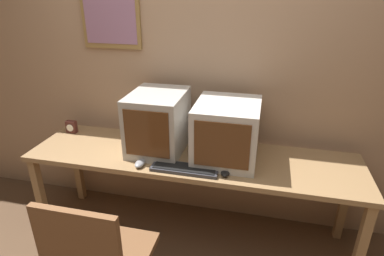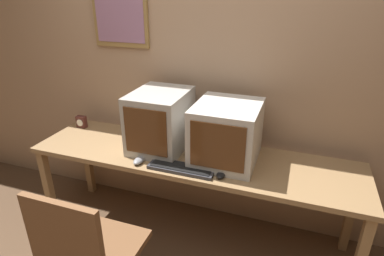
{
  "view_description": "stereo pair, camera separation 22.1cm",
  "coord_description": "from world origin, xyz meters",
  "px_view_note": "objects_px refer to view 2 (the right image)",
  "views": [
    {
      "loc": [
        0.47,
        -0.96,
        1.85
      ],
      "look_at": [
        0.0,
        1.0,
        0.95
      ],
      "focal_mm": 30.0,
      "sensor_mm": 36.0,
      "label": 1
    },
    {
      "loc": [
        0.68,
        -0.9,
        1.85
      ],
      "look_at": [
        0.0,
        1.0,
        0.95
      ],
      "focal_mm": 30.0,
      "sensor_mm": 36.0,
      "label": 2
    }
  ],
  "objects_px": {
    "monitor_right": "(226,133)",
    "keyboard_main": "(181,168)",
    "mouse_near_keyboard": "(221,174)",
    "mouse_far_corner": "(139,160)",
    "desk_clock": "(81,122)",
    "monitor_left": "(160,121)"
  },
  "relations": [
    {
      "from": "monitor_right",
      "to": "keyboard_main",
      "type": "bearing_deg",
      "value": -135.64
    },
    {
      "from": "mouse_near_keyboard",
      "to": "mouse_far_corner",
      "type": "height_order",
      "value": "mouse_far_corner"
    },
    {
      "from": "mouse_far_corner",
      "to": "monitor_right",
      "type": "bearing_deg",
      "value": 24.68
    },
    {
      "from": "mouse_near_keyboard",
      "to": "desk_clock",
      "type": "relative_size",
      "value": 1.01
    },
    {
      "from": "monitor_left",
      "to": "mouse_near_keyboard",
      "type": "height_order",
      "value": "monitor_left"
    },
    {
      "from": "monitor_left",
      "to": "mouse_near_keyboard",
      "type": "distance_m",
      "value": 0.62
    },
    {
      "from": "keyboard_main",
      "to": "desk_clock",
      "type": "height_order",
      "value": "desk_clock"
    },
    {
      "from": "monitor_right",
      "to": "desk_clock",
      "type": "distance_m",
      "value": 1.31
    },
    {
      "from": "mouse_near_keyboard",
      "to": "monitor_left",
      "type": "bearing_deg",
      "value": 154.98
    },
    {
      "from": "keyboard_main",
      "to": "mouse_far_corner",
      "type": "height_order",
      "value": "mouse_far_corner"
    },
    {
      "from": "keyboard_main",
      "to": "desk_clock",
      "type": "relative_size",
      "value": 4.38
    },
    {
      "from": "keyboard_main",
      "to": "mouse_far_corner",
      "type": "bearing_deg",
      "value": -177.44
    },
    {
      "from": "mouse_near_keyboard",
      "to": "mouse_far_corner",
      "type": "relative_size",
      "value": 0.93
    },
    {
      "from": "monitor_right",
      "to": "desk_clock",
      "type": "xyz_separation_m",
      "value": [
        -1.29,
        0.12,
        -0.15
      ]
    },
    {
      "from": "keyboard_main",
      "to": "mouse_far_corner",
      "type": "relative_size",
      "value": 4.01
    },
    {
      "from": "mouse_far_corner",
      "to": "desk_clock",
      "type": "xyz_separation_m",
      "value": [
        -0.75,
        0.38,
        0.03
      ]
    },
    {
      "from": "desk_clock",
      "to": "monitor_left",
      "type": "bearing_deg",
      "value": -7.55
    },
    {
      "from": "monitor_left",
      "to": "mouse_near_keyboard",
      "type": "relative_size",
      "value": 4.6
    },
    {
      "from": "keyboard_main",
      "to": "mouse_far_corner",
      "type": "xyz_separation_m",
      "value": [
        -0.3,
        -0.01,
        0.01
      ]
    },
    {
      "from": "monitor_left",
      "to": "mouse_near_keyboard",
      "type": "bearing_deg",
      "value": -25.02
    },
    {
      "from": "desk_clock",
      "to": "keyboard_main",
      "type": "bearing_deg",
      "value": -18.98
    },
    {
      "from": "keyboard_main",
      "to": "mouse_near_keyboard",
      "type": "height_order",
      "value": "mouse_near_keyboard"
    }
  ]
}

